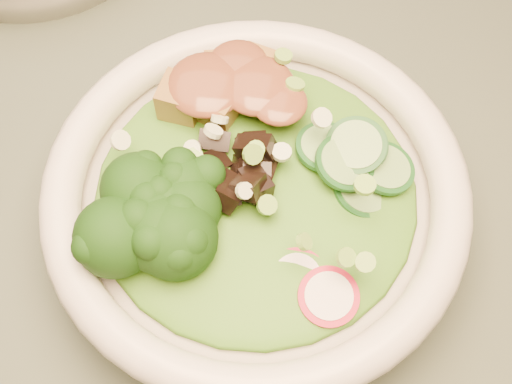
# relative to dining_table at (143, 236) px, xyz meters

# --- Properties ---
(dining_table) EXTENTS (1.20, 0.80, 0.75)m
(dining_table) POSITION_rel_dining_table_xyz_m (0.00, 0.00, 0.00)
(dining_table) COLOR black
(dining_table) RESTS_ON ground
(salad_bowl) EXTENTS (0.31, 0.31, 0.08)m
(salad_bowl) POSITION_rel_dining_table_xyz_m (0.12, -0.02, 0.16)
(salad_bowl) COLOR silver
(salad_bowl) RESTS_ON dining_table
(lettuce_bed) EXTENTS (0.23, 0.23, 0.03)m
(lettuce_bed) POSITION_rel_dining_table_xyz_m (0.12, -0.02, 0.18)
(lettuce_bed) COLOR #316816
(lettuce_bed) RESTS_ON salad_bowl
(broccoli_florets) EXTENTS (0.11, 0.10, 0.05)m
(broccoli_florets) POSITION_rel_dining_table_xyz_m (0.06, -0.06, 0.20)
(broccoli_florets) COLOR black
(broccoli_florets) RESTS_ON salad_bowl
(radish_slices) EXTENTS (0.13, 0.08, 0.02)m
(radish_slices) POSITION_rel_dining_table_xyz_m (0.16, -0.09, 0.19)
(radish_slices) COLOR #A80C26
(radish_slices) RESTS_ON salad_bowl
(cucumber_slices) EXTENTS (0.10, 0.10, 0.04)m
(cucumber_slices) POSITION_rel_dining_table_xyz_m (0.18, 0.01, 0.20)
(cucumber_slices) COLOR #91CC71
(cucumber_slices) RESTS_ON salad_bowl
(mushroom_heap) EXTENTS (0.10, 0.10, 0.05)m
(mushroom_heap) POSITION_rel_dining_table_xyz_m (0.11, -0.01, 0.20)
(mushroom_heap) COLOR black
(mushroom_heap) RESTS_ON salad_bowl
(tofu_cubes) EXTENTS (0.12, 0.10, 0.04)m
(tofu_cubes) POSITION_rel_dining_table_xyz_m (0.08, 0.04, 0.20)
(tofu_cubes) COLOR olive
(tofu_cubes) RESTS_ON salad_bowl
(peanut_sauce) EXTENTS (0.08, 0.06, 0.02)m
(peanut_sauce) POSITION_rel_dining_table_xyz_m (0.08, 0.04, 0.21)
(peanut_sauce) COLOR brown
(peanut_sauce) RESTS_ON tofu_cubes
(scallion_garnish) EXTENTS (0.22, 0.22, 0.03)m
(scallion_garnish) POSITION_rel_dining_table_xyz_m (0.12, -0.02, 0.21)
(scallion_garnish) COLOR #79B33F
(scallion_garnish) RESTS_ON salad_bowl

